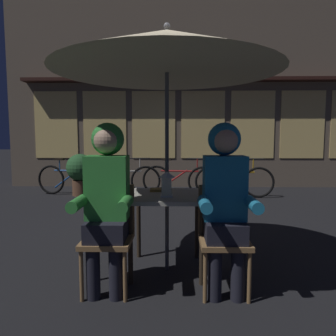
# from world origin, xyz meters

# --- Properties ---
(ground_plane) EXTENTS (60.00, 60.00, 0.00)m
(ground_plane) POSITION_xyz_m (0.00, 0.00, 0.00)
(ground_plane) COLOR black
(cafe_table) EXTENTS (0.72, 0.72, 0.74)m
(cafe_table) POSITION_xyz_m (0.00, 0.00, 0.64)
(cafe_table) COLOR #B2AD9E
(cafe_table) RESTS_ON ground_plane
(patio_umbrella) EXTENTS (2.10, 2.10, 2.31)m
(patio_umbrella) POSITION_xyz_m (0.00, 0.00, 2.06)
(patio_umbrella) COLOR #4C4C51
(patio_umbrella) RESTS_ON ground_plane
(lantern) EXTENTS (0.11, 0.11, 0.23)m
(lantern) POSITION_xyz_m (0.00, -0.12, 0.86)
(lantern) COLOR white
(lantern) RESTS_ON cafe_table
(chair_left) EXTENTS (0.40, 0.40, 0.87)m
(chair_left) POSITION_xyz_m (-0.48, -0.37, 0.49)
(chair_left) COLOR olive
(chair_left) RESTS_ON ground_plane
(chair_right) EXTENTS (0.40, 0.40, 0.87)m
(chair_right) POSITION_xyz_m (0.48, -0.37, 0.49)
(chair_right) COLOR olive
(chair_right) RESTS_ON ground_plane
(person_left_hooded) EXTENTS (0.45, 0.56, 1.40)m
(person_left_hooded) POSITION_xyz_m (-0.48, -0.43, 0.85)
(person_left_hooded) COLOR black
(person_left_hooded) RESTS_ON ground_plane
(person_right_hooded) EXTENTS (0.45, 0.56, 1.40)m
(person_right_hooded) POSITION_xyz_m (0.48, -0.43, 0.85)
(person_right_hooded) COLOR black
(person_right_hooded) RESTS_ON ground_plane
(shopfront_building) EXTENTS (10.00, 0.93, 6.20)m
(shopfront_building) POSITION_xyz_m (0.79, 5.39, 3.09)
(shopfront_building) COLOR #6B5B4C
(shopfront_building) RESTS_ON ground_plane
(bicycle_nearest) EXTENTS (1.66, 0.39, 0.84)m
(bicycle_nearest) POSITION_xyz_m (-2.22, 3.87, 0.35)
(bicycle_nearest) COLOR black
(bicycle_nearest) RESTS_ON ground_plane
(bicycle_second) EXTENTS (1.67, 0.27, 0.84)m
(bicycle_second) POSITION_xyz_m (-1.08, 3.78, 0.35)
(bicycle_second) COLOR black
(bicycle_second) RESTS_ON ground_plane
(bicycle_third) EXTENTS (1.67, 0.32, 0.84)m
(bicycle_third) POSITION_xyz_m (0.17, 3.86, 0.35)
(bicycle_third) COLOR black
(bicycle_third) RESTS_ON ground_plane
(bicycle_fourth) EXTENTS (1.68, 0.19, 0.84)m
(bicycle_fourth) POSITION_xyz_m (1.34, 3.70, 0.35)
(bicycle_fourth) COLOR black
(bicycle_fourth) RESTS_ON ground_plane
(book) EXTENTS (0.21, 0.15, 0.02)m
(book) POSITION_xyz_m (-0.07, 0.18, 0.75)
(book) COLOR olive
(book) RESTS_ON cafe_table
(potted_plant) EXTENTS (0.60, 0.60, 0.92)m
(potted_plant) POSITION_xyz_m (-2.01, 3.85, 0.54)
(potted_plant) COLOR brown
(potted_plant) RESTS_ON ground_plane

